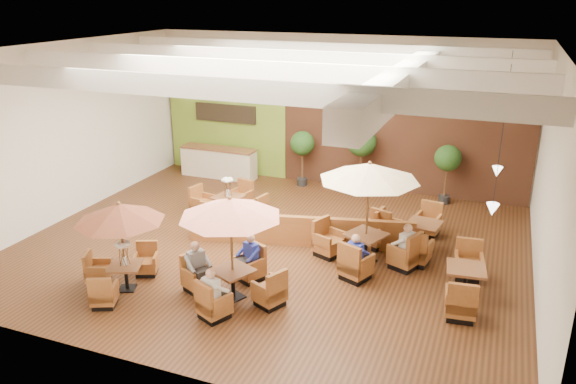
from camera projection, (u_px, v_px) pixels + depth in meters
The scene contains 17 objects.
room at pixel (295, 113), 15.95m from camera, with size 14.04×14.00×5.52m.
service_counter at pixel (219, 162), 21.97m from camera, with size 3.00×0.75×1.18m.
booth_divider at pixel (300, 231), 16.02m from camera, with size 6.46×0.18×0.89m, color brown.
table_0 at pixel (119, 227), 13.25m from camera, with size 2.26×2.40×2.31m.
table_1 at pixel (231, 230), 12.82m from camera, with size 2.71×2.71×2.59m.
table_2 at pixel (368, 195), 14.56m from camera, with size 2.97×2.97×2.84m.
table_3 at pixel (228, 206), 17.96m from camera, with size 2.64×2.64×1.53m.
table_4 at pixel (465, 283), 13.33m from camera, with size 0.99×2.71×1.00m.
table_5 at pixel (413, 235), 15.94m from camera, with size 1.88×2.75×1.00m.
topiary_0 at pixel (302, 145), 20.66m from camera, with size 0.90×0.90×2.08m.
topiary_1 at pixel (362, 144), 19.81m from camera, with size 1.04×1.04×2.42m.
topiary_2 at pixel (448, 160), 18.88m from camera, with size 0.89×0.89×2.06m.
diner_0 at pixel (213, 288), 12.33m from camera, with size 0.43×0.40×0.79m.
diner_1 at pixel (249, 253), 13.99m from camera, with size 0.44×0.42×0.78m.
diner_2 at pixel (197, 262), 13.48m from camera, with size 0.45×0.47×0.83m.
diner_3 at pixel (356, 252), 14.03m from camera, with size 0.42×0.37×0.80m.
diner_4 at pixel (405, 242), 14.59m from camera, with size 0.44×0.46×0.82m.
Camera 1 is at (5.77, -13.55, 6.91)m, focal length 35.00 mm.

